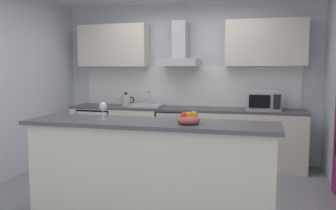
{
  "coord_description": "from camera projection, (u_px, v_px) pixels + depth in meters",
  "views": [
    {
      "loc": [
        1.21,
        -4.02,
        1.51
      ],
      "look_at": [
        0.04,
        0.32,
        1.05
      ],
      "focal_mm": 37.39,
      "sensor_mm": 36.0,
      "label": 1
    }
  ],
  "objects": [
    {
      "name": "sink",
      "position": [
        147.0,
        105.0,
        5.72
      ],
      "size": [
        0.5,
        0.4,
        0.26
      ],
      "color": "silver",
      "rests_on": "counter_back"
    },
    {
      "name": "wall_back",
      "position": [
        188.0,
        82.0,
        5.91
      ],
      "size": [
        5.25,
        0.12,
        2.6
      ],
      "primitive_type": "cube",
      "color": "silver",
      "rests_on": "ground"
    },
    {
      "name": "range_hood",
      "position": [
        180.0,
        52.0,
        5.62
      ],
      "size": [
        0.62,
        0.45,
        0.72
      ],
      "color": "#B7BABC"
    },
    {
      "name": "refrigerator",
      "position": [
        100.0,
        133.0,
        5.98
      ],
      "size": [
        0.58,
        0.6,
        0.85
      ],
      "color": "white",
      "rests_on": "ground"
    },
    {
      "name": "fruit_bowl",
      "position": [
        189.0,
        119.0,
        3.29
      ],
      "size": [
        0.22,
        0.22,
        0.13
      ],
      "color": "#B24C47",
      "rests_on": "counter_island"
    },
    {
      "name": "upper_cabinets",
      "position": [
        185.0,
        44.0,
        5.63
      ],
      "size": [
        3.69,
        0.32,
        0.7
      ],
      "color": "beige"
    },
    {
      "name": "ground",
      "position": [
        158.0,
        192.0,
        4.33
      ],
      "size": [
        5.25,
        4.44,
        0.02
      ],
      "primitive_type": "cube",
      "color": "gray"
    },
    {
      "name": "oven",
      "position": [
        177.0,
        135.0,
        5.62
      ],
      "size": [
        0.6,
        0.62,
        0.8
      ],
      "color": "slate",
      "rests_on": "ground"
    },
    {
      "name": "counter_island",
      "position": [
        149.0,
        170.0,
        3.51
      ],
      "size": [
        2.52,
        0.64,
        1.0
      ],
      "color": "beige",
      "rests_on": "ground"
    },
    {
      "name": "counter_back",
      "position": [
        183.0,
        135.0,
        5.63
      ],
      "size": [
        3.74,
        0.6,
        0.9
      ],
      "color": "beige",
      "rests_on": "ground"
    },
    {
      "name": "backsplash_tile",
      "position": [
        187.0,
        86.0,
        5.85
      ],
      "size": [
        3.61,
        0.02,
        0.66
      ],
      "primitive_type": "cube",
      "color": "white"
    },
    {
      "name": "microwave",
      "position": [
        264.0,
        100.0,
        5.2
      ],
      "size": [
        0.5,
        0.38,
        0.3
      ],
      "color": "#B7BABC",
      "rests_on": "counter_back"
    },
    {
      "name": "kettle",
      "position": [
        126.0,
        100.0,
        5.76
      ],
      "size": [
        0.29,
        0.15,
        0.24
      ],
      "color": "#B7BABC",
      "rests_on": "counter_back"
    },
    {
      "name": "wine_glass",
      "position": [
        103.0,
        107.0,
        3.59
      ],
      "size": [
        0.08,
        0.08,
        0.18
      ],
      "color": "silver",
      "rests_on": "counter_island"
    },
    {
      "name": "wall_left",
      "position": [
        4.0,
        85.0,
        4.76
      ],
      "size": [
        0.12,
        4.44,
        2.6
      ],
      "primitive_type": "cube",
      "color": "silver",
      "rests_on": "ground"
    }
  ]
}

